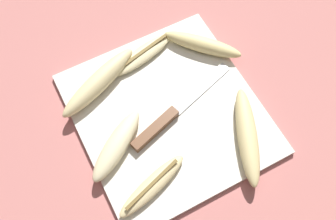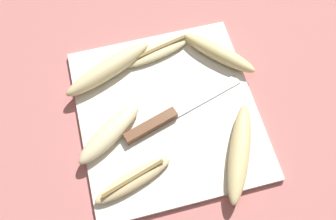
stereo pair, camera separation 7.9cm
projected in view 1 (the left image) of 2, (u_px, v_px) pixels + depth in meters
name	position (u px, v px, depth m)	size (l,w,h in m)	color
ground_plane	(168.00, 115.00, 0.81)	(4.00, 4.00, 0.00)	#B76B66
cutting_board	(168.00, 113.00, 0.80)	(0.38, 0.36, 0.01)	silver
knife	(165.00, 120.00, 0.78)	(0.10, 0.26, 0.02)	brown
banana_spotted_left	(247.00, 136.00, 0.76)	(0.20, 0.12, 0.03)	#DBC684
banana_golden_short	(202.00, 44.00, 0.85)	(0.15, 0.15, 0.03)	#EDD689
banana_soft_right	(143.00, 54.00, 0.85)	(0.08, 0.17, 0.02)	beige
banana_ripe_center	(99.00, 82.00, 0.81)	(0.12, 0.20, 0.04)	beige
banana_cream_curved	(117.00, 145.00, 0.75)	(0.13, 0.16, 0.03)	beige
banana_mellow_near	(152.00, 186.00, 0.72)	(0.08, 0.16, 0.02)	beige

